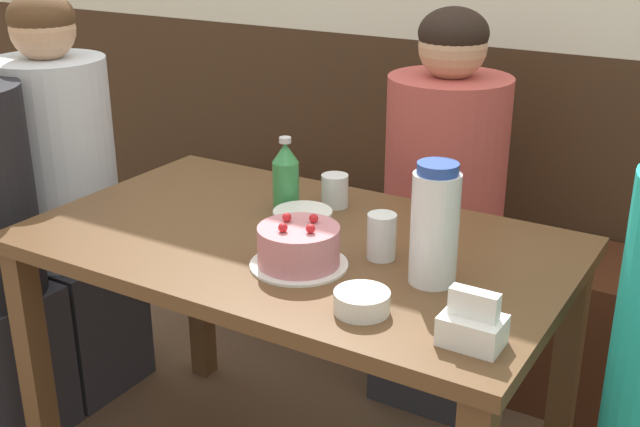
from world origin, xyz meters
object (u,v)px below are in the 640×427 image
(bowl_rice_small, at_px, (303,219))
(glass_tumbler_short, at_px, (335,191))
(water_pitcher, at_px, (435,225))
(birthday_cake, at_px, (299,247))
(bench_seat, at_px, (430,291))
(person_teal_shirt, at_px, (65,212))
(person_dark_striped, at_px, (442,218))
(napkin_holder, at_px, (473,325))
(bowl_soup_white, at_px, (362,302))
(glass_water_tall, at_px, (381,236))
(soju_bottle, at_px, (286,177))

(bowl_rice_small, relative_size, glass_tumbler_short, 1.69)
(water_pitcher, bearing_deg, birthday_cake, -164.29)
(bench_seat, xyz_separation_m, water_pitcher, (0.37, -0.88, 0.62))
(person_teal_shirt, bearing_deg, person_dark_striped, 28.65)
(glass_tumbler_short, relative_size, person_teal_shirt, 0.07)
(napkin_holder, height_order, person_dark_striped, person_dark_striped)
(bench_seat, bearing_deg, bowl_soup_white, -74.14)
(napkin_holder, distance_m, person_teal_shirt, 1.47)
(glass_water_tall, bearing_deg, birthday_cake, -136.02)
(napkin_holder, relative_size, glass_tumbler_short, 1.31)
(water_pitcher, xyz_separation_m, bowl_soup_white, (-0.06, -0.19, -0.10))
(soju_bottle, bearing_deg, bowl_soup_white, -41.76)
(birthday_cake, height_order, glass_water_tall, birthday_cake)
(bowl_rice_small, height_order, glass_tumbler_short, glass_tumbler_short)
(soju_bottle, bearing_deg, bench_seat, 80.75)
(soju_bottle, relative_size, glass_water_tall, 1.88)
(person_dark_striped, bearing_deg, birthday_cake, -1.29)
(bench_seat, xyz_separation_m, person_dark_striped, (0.11, -0.19, 0.35))
(soju_bottle, bearing_deg, bowl_rice_small, -37.80)
(napkin_holder, distance_m, glass_water_tall, 0.39)
(bench_seat, bearing_deg, bowl_rice_small, -91.26)
(glass_tumbler_short, bearing_deg, soju_bottle, -134.40)
(water_pitcher, distance_m, napkin_holder, 0.27)
(glass_water_tall, relative_size, glass_tumbler_short, 1.22)
(glass_water_tall, height_order, glass_tumbler_short, glass_water_tall)
(water_pitcher, height_order, napkin_holder, water_pitcher)
(bowl_soup_white, bearing_deg, glass_water_tall, 108.73)
(bench_seat, relative_size, glass_water_tall, 18.26)
(person_dark_striped, bearing_deg, bench_seat, -151.02)
(bench_seat, relative_size, birthday_cake, 8.78)
(birthday_cake, xyz_separation_m, person_dark_striped, (0.02, 0.76, -0.19))
(napkin_holder, distance_m, bowl_rice_small, 0.62)
(bowl_soup_white, bearing_deg, napkin_holder, -1.40)
(napkin_holder, relative_size, glass_water_tall, 1.08)
(bench_seat, height_order, bowl_soup_white, bowl_soup_white)
(glass_tumbler_short, bearing_deg, bowl_soup_white, -54.68)
(bench_seat, distance_m, bowl_soup_white, 1.23)
(bowl_rice_small, xyz_separation_m, glass_water_tall, (0.24, -0.06, 0.03))
(bench_seat, bearing_deg, soju_bottle, -99.25)
(bowl_soup_white, bearing_deg, soju_bottle, 138.24)
(bench_seat, distance_m, person_dark_striped, 0.42)
(water_pitcher, xyz_separation_m, glass_tumbler_short, (-0.39, 0.27, -0.08))
(birthday_cake, relative_size, glass_tumbler_short, 2.53)
(birthday_cake, bearing_deg, bowl_soup_white, -27.68)
(water_pitcher, height_order, bowl_soup_white, water_pitcher)
(person_dark_striped, bearing_deg, soju_bottle, -23.79)
(glass_water_tall, relative_size, person_dark_striped, 0.09)
(water_pitcher, bearing_deg, glass_tumbler_short, 144.89)
(napkin_holder, height_order, glass_tumbler_short, napkin_holder)
(bowl_soup_white, height_order, bowl_rice_small, bowl_rice_small)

